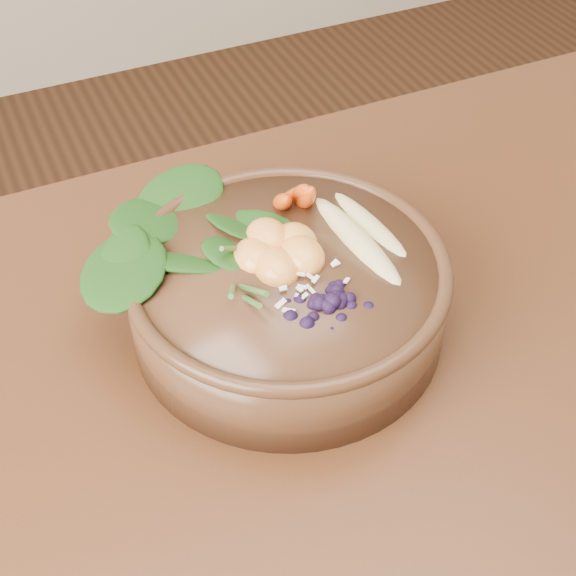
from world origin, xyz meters
The scene contains 7 objects.
stoneware_bowl centered at (-0.25, 0.16, 0.79)m, with size 0.27×0.27×0.07m, color #472B18.
kale_heap centered at (-0.30, 0.21, 0.84)m, with size 0.17×0.16×0.04m, color #1B4411, non-canonical shape.
carrot_cluster centered at (-0.22, 0.24, 0.86)m, with size 0.06×0.06×0.07m, color #D64919, non-canonical shape.
banana_halves centered at (-0.18, 0.17, 0.83)m, with size 0.06×0.15×0.03m.
mandarin_cluster centered at (-0.25, 0.18, 0.84)m, with size 0.08×0.08×0.03m, color orange, non-canonical shape.
blueberry_pile centered at (-0.25, 0.11, 0.84)m, with size 0.12×0.09×0.04m, color black, non-canonical shape.
coconut_flakes centered at (-0.25, 0.14, 0.83)m, with size 0.08×0.06×0.01m, color white, non-canonical shape.
Camera 1 is at (-0.45, -0.28, 1.26)m, focal length 50.00 mm.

